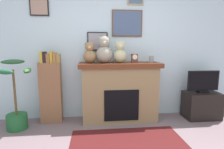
# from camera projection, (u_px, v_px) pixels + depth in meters

# --- Properties ---
(back_wall) EXTENTS (5.20, 0.15, 2.60)m
(back_wall) POSITION_uv_depth(u_px,v_px,m) (112.00, 49.00, 3.46)
(back_wall) COLOR silver
(back_wall) RESTS_ON ground_plane
(fireplace) EXTENTS (1.45, 0.52, 1.07)m
(fireplace) POSITION_uv_depth(u_px,v_px,m) (120.00, 91.00, 3.30)
(fireplace) COLOR #8E734E
(fireplace) RESTS_ON ground_plane
(bookshelf) EXTENTS (0.37, 0.16, 1.27)m
(bookshelf) POSITION_uv_depth(u_px,v_px,m) (51.00, 90.00, 3.20)
(bookshelf) COLOR brown
(bookshelf) RESTS_ON ground_plane
(potted_plant) EXTENTS (0.54, 0.53, 1.14)m
(potted_plant) POSITION_uv_depth(u_px,v_px,m) (17.00, 108.00, 2.97)
(potted_plant) COLOR #1E592D
(potted_plant) RESTS_ON ground_plane
(tv_stand) EXTENTS (0.63, 0.40, 0.50)m
(tv_stand) POSITION_uv_depth(u_px,v_px,m) (201.00, 105.00, 3.44)
(tv_stand) COLOR black
(tv_stand) RESTS_ON ground_plane
(television) EXTENTS (0.60, 0.14, 0.41)m
(television) POSITION_uv_depth(u_px,v_px,m) (203.00, 82.00, 3.37)
(television) COLOR black
(television) RESTS_ON tv_stand
(area_rug) EXTENTS (1.64, 1.06, 0.01)m
(area_rug) POSITION_uv_depth(u_px,v_px,m) (129.00, 145.00, 2.49)
(area_rug) COLOR #481415
(area_rug) RESTS_ON ground_plane
(candle_jar) EXTENTS (0.08, 0.08, 0.12)m
(candle_jar) POSITION_uv_depth(u_px,v_px,m) (151.00, 59.00, 3.25)
(candle_jar) COLOR gray
(candle_jar) RESTS_ON fireplace
(mantel_clock) EXTENTS (0.11, 0.08, 0.16)m
(mantel_clock) POSITION_uv_depth(u_px,v_px,m) (134.00, 58.00, 3.22)
(mantel_clock) COLOR brown
(mantel_clock) RESTS_ON fireplace
(teddy_bear_tan) EXTENTS (0.22, 0.22, 0.36)m
(teddy_bear_tan) POSITION_uv_depth(u_px,v_px,m) (90.00, 54.00, 3.12)
(teddy_bear_tan) COLOR #906E49
(teddy_bear_tan) RESTS_ON fireplace
(teddy_bear_cream) EXTENTS (0.29, 0.29, 0.47)m
(teddy_bear_cream) POSITION_uv_depth(u_px,v_px,m) (104.00, 51.00, 3.14)
(teddy_bear_cream) COLOR gray
(teddy_bear_cream) RESTS_ON fireplace
(teddy_bear_brown) EXTENTS (0.24, 0.24, 0.38)m
(teddy_bear_brown) POSITION_uv_depth(u_px,v_px,m) (120.00, 53.00, 3.18)
(teddy_bear_brown) COLOR #BBB78F
(teddy_bear_brown) RESTS_ON fireplace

